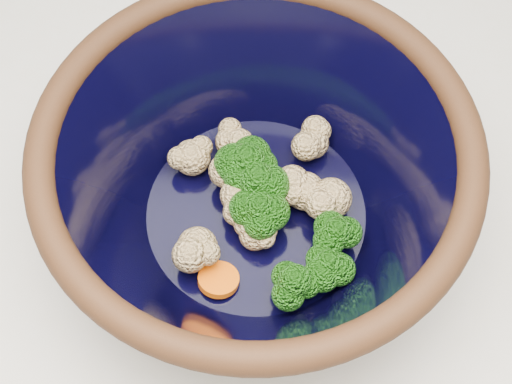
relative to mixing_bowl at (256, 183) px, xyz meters
name	(u,v)px	position (x,y,z in m)	size (l,w,h in m)	color
mixing_bowl	(256,183)	(0.00, 0.00, 0.00)	(0.35, 0.35, 0.14)	black
vegetable_pile	(270,202)	(0.01, 0.00, -0.02)	(0.15, 0.17, 0.06)	#608442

